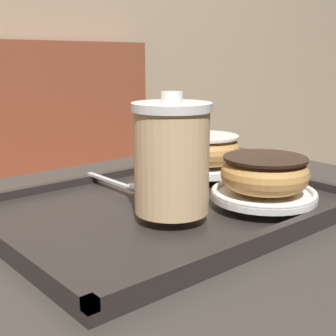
{
  "coord_description": "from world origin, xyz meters",
  "views": [
    {
      "loc": [
        -0.44,
        -0.47,
        0.95
      ],
      "look_at": [
        -0.04,
        -0.01,
        0.8
      ],
      "focal_mm": 50.0,
      "sensor_mm": 36.0,
      "label": 1
    }
  ],
  "objects_px": {
    "coffee_cup_front": "(172,157)",
    "donut_plain": "(205,149)",
    "spoon": "(127,185)",
    "donut_chocolate_glazed": "(265,173)"
  },
  "relations": [
    {
      "from": "coffee_cup_front",
      "to": "donut_chocolate_glazed",
      "type": "relative_size",
      "value": 1.25
    },
    {
      "from": "coffee_cup_front",
      "to": "donut_plain",
      "type": "relative_size",
      "value": 1.24
    },
    {
      "from": "donut_chocolate_glazed",
      "to": "spoon",
      "type": "relative_size",
      "value": 0.81
    },
    {
      "from": "donut_chocolate_glazed",
      "to": "spoon",
      "type": "distance_m",
      "value": 0.2
    },
    {
      "from": "donut_plain",
      "to": "spoon",
      "type": "distance_m",
      "value": 0.17
    },
    {
      "from": "donut_chocolate_glazed",
      "to": "donut_plain",
      "type": "relative_size",
      "value": 0.99
    },
    {
      "from": "coffee_cup_front",
      "to": "spoon",
      "type": "relative_size",
      "value": 1.02
    },
    {
      "from": "coffee_cup_front",
      "to": "donut_plain",
      "type": "distance_m",
      "value": 0.22
    },
    {
      "from": "coffee_cup_front",
      "to": "donut_plain",
      "type": "xyz_separation_m",
      "value": [
        0.18,
        0.12,
        -0.03
      ]
    },
    {
      "from": "donut_chocolate_glazed",
      "to": "donut_plain",
      "type": "xyz_separation_m",
      "value": [
        0.05,
        0.17,
        0.0
      ]
    }
  ]
}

